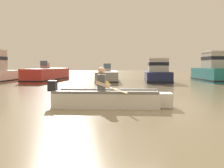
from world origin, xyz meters
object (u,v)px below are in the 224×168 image
object	(u,v)px
mooring_buoy	(105,86)
moored_boat_navy	(157,73)
moored_boat_teal	(213,71)
moored_boat_red	(47,75)
rowboat_with_person	(109,98)
moored_boat_grey	(107,77)

from	to	relation	value
mooring_buoy	moored_boat_navy	bearing A→B (deg)	58.55
moored_boat_navy	moored_boat_teal	size ratio (longest dim) A/B	1.07
moored_boat_red	mooring_buoy	world-z (taller)	moored_boat_red
rowboat_with_person	moored_boat_navy	world-z (taller)	moored_boat_navy
moored_boat_navy	moored_boat_teal	distance (m)	4.14
rowboat_with_person	moored_boat_navy	distance (m)	13.35
moored_boat_navy	mooring_buoy	distance (m)	8.43
rowboat_with_person	moored_boat_teal	world-z (taller)	moored_boat_teal
moored_boat_red	moored_boat_navy	bearing A→B (deg)	-9.62
moored_boat_red	mooring_buoy	xyz separation A→B (m)	(3.89, -8.59, -0.23)
moored_boat_navy	mooring_buoy	world-z (taller)	moored_boat_navy
moored_boat_navy	mooring_buoy	xyz separation A→B (m)	(-4.39, -7.19, -0.41)
rowboat_with_person	mooring_buoy	size ratio (longest dim) A/B	7.57
moored_boat_grey	moored_boat_navy	size ratio (longest dim) A/B	1.15
moored_boat_red	mooring_buoy	bearing A→B (deg)	-65.62
moored_boat_red	moored_boat_grey	bearing A→B (deg)	-7.92
rowboat_with_person	moored_boat_navy	size ratio (longest dim) A/B	0.63
rowboat_with_person	moored_boat_teal	bearing A→B (deg)	53.89
moored_boat_red	mooring_buoy	distance (m)	9.44
moored_boat_navy	rowboat_with_person	bearing A→B (deg)	-110.43
moored_boat_navy	moored_boat_red	bearing A→B (deg)	170.38
moored_boat_teal	moored_boat_red	bearing A→B (deg)	171.34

